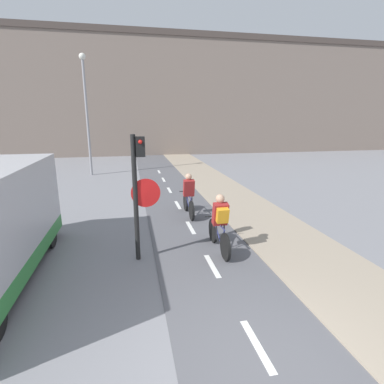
{
  "coord_description": "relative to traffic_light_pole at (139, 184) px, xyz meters",
  "views": [
    {
      "loc": [
        -1.7,
        -2.98,
        3.29
      ],
      "look_at": [
        0.0,
        5.28,
        1.2
      ],
      "focal_mm": 28.0,
      "sensor_mm": 36.0,
      "label": 1
    }
  ],
  "objects": [
    {
      "name": "cyclist_near",
      "position": [
        1.94,
        0.02,
        -1.12
      ],
      "size": [
        0.46,
        1.74,
        1.49
      ],
      "color": "black",
      "rests_on": "ground_plane"
    },
    {
      "name": "building_row_background",
      "position": [
        1.55,
        22.95,
        3.42
      ],
      "size": [
        60.0,
        5.2,
        10.5
      ],
      "color": "slate",
      "rests_on": "ground_plane"
    },
    {
      "name": "street_lamp_far",
      "position": [
        -2.46,
        11.64,
        2.28
      ],
      "size": [
        0.36,
        0.36,
        6.72
      ],
      "color": "gray",
      "rests_on": "ground_plane"
    },
    {
      "name": "traffic_light_pole",
      "position": [
        0.0,
        0.0,
        0.0
      ],
      "size": [
        0.67,
        0.25,
        2.95
      ],
      "color": "black",
      "rests_on": "ground_plane"
    },
    {
      "name": "ground_plane",
      "position": [
        1.55,
        -3.73,
        -1.84
      ],
      "size": [
        120.0,
        120.0,
        0.0
      ],
      "primitive_type": "plane",
      "color": "gray"
    },
    {
      "name": "bike_lane",
      "position": [
        1.55,
        -3.72,
        -1.83
      ],
      "size": [
        2.49,
        60.0,
        0.02
      ],
      "color": "#56565B",
      "rests_on": "ground_plane"
    },
    {
      "name": "cyclist_far",
      "position": [
        1.73,
        2.99,
        -1.17
      ],
      "size": [
        0.46,
        1.73,
        1.48
      ],
      "color": "black",
      "rests_on": "ground_plane"
    }
  ]
}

